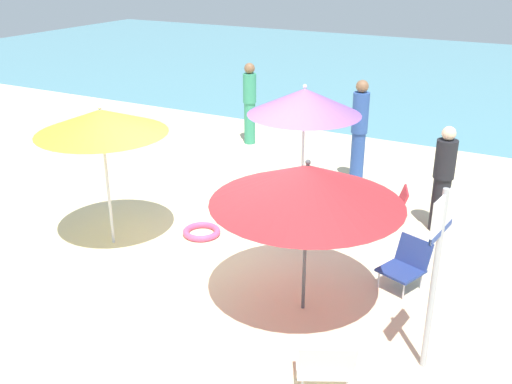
% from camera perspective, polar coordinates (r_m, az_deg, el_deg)
% --- Properties ---
extents(ground_plane, '(40.00, 40.00, 0.00)m').
position_cam_1_polar(ground_plane, '(8.03, -3.17, -6.17)').
color(ground_plane, beige).
extents(sea_water, '(40.00, 16.00, 0.01)m').
position_cam_1_polar(sea_water, '(20.81, 17.78, 10.86)').
color(sea_water, '#5693A3').
rests_on(sea_water, ground_plane).
extents(umbrella_red, '(2.12, 2.12, 1.83)m').
position_cam_1_polar(umbrella_red, '(6.24, 5.01, 0.74)').
color(umbrella_red, '#4C4C51').
rests_on(umbrella_red, ground_plane).
extents(umbrella_yellow, '(1.75, 1.75, 2.00)m').
position_cam_1_polar(umbrella_yellow, '(7.96, -14.83, 6.65)').
color(umbrella_yellow, silver).
rests_on(umbrella_yellow, ground_plane).
extents(umbrella_purple, '(1.63, 1.63, 2.11)m').
position_cam_1_polar(umbrella_purple, '(8.38, 4.74, 8.74)').
color(umbrella_purple, silver).
rests_on(umbrella_purple, ground_plane).
extents(beach_chair_a, '(0.70, 0.71, 0.64)m').
position_cam_1_polar(beach_chair_a, '(5.67, 6.74, -16.25)').
color(beach_chair_a, white).
rests_on(beach_chair_a, ground_plane).
extents(beach_chair_b, '(0.61, 0.66, 0.59)m').
position_cam_1_polar(beach_chair_b, '(7.43, 14.42, -6.69)').
color(beach_chair_b, navy).
rests_on(beach_chair_b, ground_plane).
extents(beach_chair_c, '(0.64, 0.60, 0.58)m').
position_cam_1_polar(beach_chair_c, '(9.00, 13.16, -1.33)').
color(beach_chair_c, red).
rests_on(beach_chair_c, ground_plane).
extents(person_a, '(0.28, 0.28, 1.84)m').
position_cam_1_polar(person_a, '(10.28, 10.00, 5.81)').
color(person_a, '#2D519E').
rests_on(person_a, ground_plane).
extents(person_b, '(0.28, 0.28, 1.71)m').
position_cam_1_polar(person_b, '(12.39, -0.62, 8.69)').
color(person_b, '#389970').
rests_on(person_b, ground_plane).
extents(person_c, '(0.30, 0.30, 1.59)m').
position_cam_1_polar(person_c, '(8.83, 17.72, 1.20)').
color(person_c, black).
rests_on(person_c, ground_plane).
extents(warning_sign, '(0.10, 0.54, 1.91)m').
position_cam_1_polar(warning_sign, '(5.66, 17.27, -5.65)').
color(warning_sign, '#ADADB2').
rests_on(warning_sign, ground_plane).
extents(swim_ring, '(0.55, 0.55, 0.09)m').
position_cam_1_polar(swim_ring, '(8.59, -5.31, -3.86)').
color(swim_ring, '#E54C7F').
rests_on(swim_ring, ground_plane).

